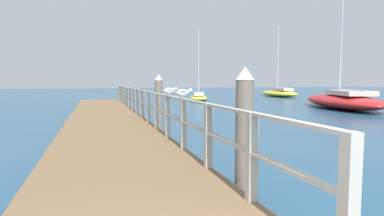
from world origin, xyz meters
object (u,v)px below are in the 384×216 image
(seagull_background, at_px, (169,90))
(boat_1, at_px, (342,101))
(boat_2, at_px, (279,93))
(dock_piling_far, at_px, (159,103))
(boat_4, at_px, (199,97))
(dock_piling_near, at_px, (244,133))
(seagull_foreground, at_px, (183,92))

(seagull_background, bearing_deg, boat_1, 118.71)
(boat_2, bearing_deg, boat_1, -105.20)
(dock_piling_far, distance_m, boat_4, 18.67)
(boat_4, bearing_deg, boat_2, 36.16)
(dock_piling_near, bearing_deg, seagull_foreground, 99.35)
(dock_piling_near, distance_m, boat_1, 18.98)
(seagull_foreground, height_order, boat_1, boat_1)
(boat_1, height_order, boat_4, boat_1)
(seagull_foreground, relative_size, boat_2, 0.06)
(dock_piling_far, distance_m, seagull_foreground, 4.72)
(dock_piling_near, xyz_separation_m, boat_4, (7.18, 24.15, -0.72))
(dock_piling_far, distance_m, seagull_background, 3.42)
(seagull_background, height_order, boat_4, boat_4)
(dock_piling_near, distance_m, boat_2, 33.63)
(seagull_foreground, distance_m, boat_1, 17.82)
(seagull_foreground, bearing_deg, dock_piling_far, 176.43)
(seagull_foreground, relative_size, seagull_background, 1.00)
(dock_piling_far, bearing_deg, seagull_background, -96.34)
(dock_piling_near, distance_m, seagull_foreground, 2.36)
(dock_piling_near, height_order, boat_1, boat_1)
(seagull_background, distance_m, boat_1, 17.06)
(seagull_foreground, height_order, seagull_background, same)
(dock_piling_near, relative_size, boat_2, 0.26)
(seagull_background, bearing_deg, seagull_foreground, -5.25)
(dock_piling_near, height_order, dock_piling_far, same)
(boat_2, bearing_deg, dock_piling_near, -121.28)
(boat_1, bearing_deg, boat_4, 137.07)
(boat_4, bearing_deg, dock_piling_near, -90.20)
(seagull_background, xyz_separation_m, boat_2, (18.73, 24.60, -1.20))
(seagull_background, bearing_deg, dock_piling_near, 0.68)
(dock_piling_far, bearing_deg, boat_1, 24.15)
(dock_piling_near, bearing_deg, dock_piling_far, 90.00)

